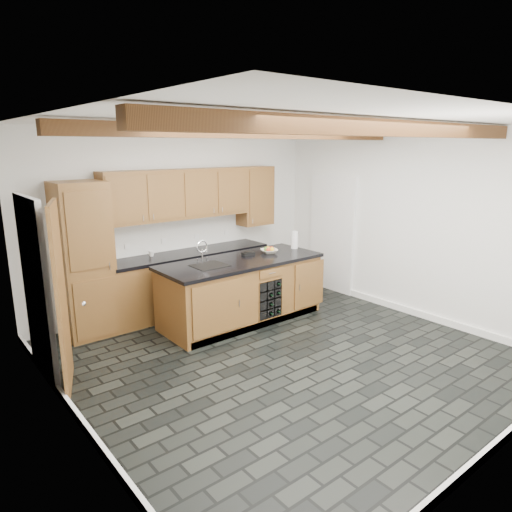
{
  "coord_description": "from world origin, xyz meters",
  "views": [
    {
      "loc": [
        -3.57,
        -3.84,
        2.54
      ],
      "look_at": [
        0.17,
        0.8,
        1.1
      ],
      "focal_mm": 32.0,
      "sensor_mm": 36.0,
      "label": 1
    }
  ],
  "objects": [
    {
      "name": "kitchen_scale",
      "position": [
        0.55,
        1.46,
        0.96
      ],
      "size": [
        0.2,
        0.13,
        0.06
      ],
      "rotation": [
        0.0,
        0.0,
        -0.14
      ],
      "color": "black",
      "rests_on": "island"
    },
    {
      "name": "island",
      "position": [
        0.31,
        1.28,
        0.46
      ],
      "size": [
        2.48,
        0.96,
        0.93
      ],
      "color": "brown",
      "rests_on": "ground"
    },
    {
      "name": "paper_towel",
      "position": [
        1.42,
        1.36,
        1.07
      ],
      "size": [
        0.11,
        0.11,
        0.28
      ],
      "primitive_type": "cylinder",
      "color": "white",
      "rests_on": "island"
    },
    {
      "name": "faucet",
      "position": [
        -0.25,
        1.33,
        0.96
      ],
      "size": [
        0.45,
        0.4,
        0.34
      ],
      "color": "black",
      "rests_on": "island"
    },
    {
      "name": "mug",
      "position": [
        -0.62,
        2.31,
        0.97
      ],
      "size": [
        0.1,
        0.1,
        0.09
      ],
      "primitive_type": "imported",
      "rotation": [
        0.0,
        0.0,
        0.1
      ],
      "color": "white",
      "rests_on": "back_cabinetry"
    },
    {
      "name": "fruit_bowl",
      "position": [
        0.88,
        1.35,
        0.96
      ],
      "size": [
        0.33,
        0.33,
        0.06
      ],
      "primitive_type": "imported",
      "rotation": [
        0.0,
        0.0,
        -0.37
      ],
      "color": "beige",
      "rests_on": "island"
    },
    {
      "name": "room_shell",
      "position": [
        -0.09,
        0.53,
        1.53
      ],
      "size": [
        5.01,
        5.0,
        5.0
      ],
      "color": "white",
      "rests_on": "ground"
    },
    {
      "name": "ground",
      "position": [
        0.0,
        0.0,
        0.0
      ],
      "size": [
        5.0,
        5.0,
        0.0
      ],
      "primitive_type": "plane",
      "color": "black",
      "rests_on": "ground"
    },
    {
      "name": "fruit_cluster",
      "position": [
        0.88,
        1.35,
        1.0
      ],
      "size": [
        0.16,
        0.17,
        0.07
      ],
      "color": "red",
      "rests_on": "fruit_bowl"
    },
    {
      "name": "back_cabinetry",
      "position": [
        -0.38,
        2.24,
        0.98
      ],
      "size": [
        3.65,
        0.62,
        2.2
      ],
      "color": "brown",
      "rests_on": "ground"
    }
  ]
}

